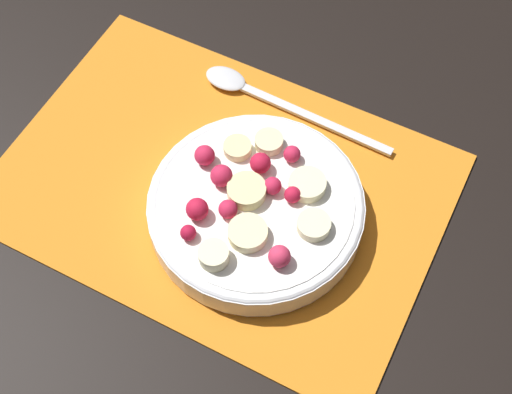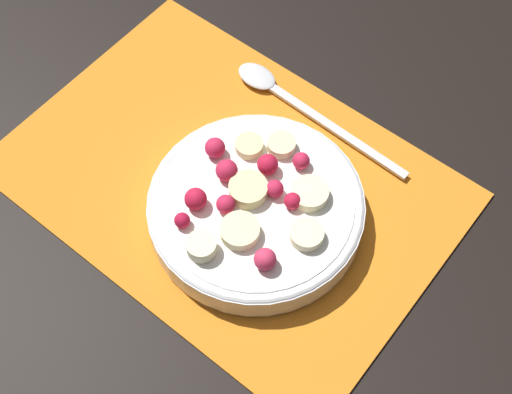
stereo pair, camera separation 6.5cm
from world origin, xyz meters
name	(u,v)px [view 1 (the left image)]	position (x,y,z in m)	size (l,w,h in m)	color
ground_plane	(221,187)	(0.00, 0.00, 0.00)	(3.00, 3.00, 0.00)	black
placemat	(221,186)	(0.00, 0.00, 0.00)	(0.43, 0.30, 0.01)	orange
fruit_bowl	(256,207)	(0.05, -0.02, 0.03)	(0.20, 0.20, 0.05)	white
spoon	(258,93)	(-0.02, 0.12, 0.01)	(0.22, 0.03, 0.01)	silver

